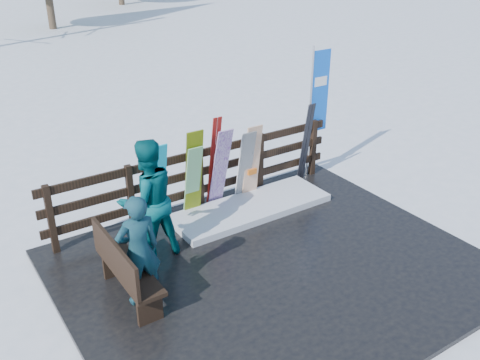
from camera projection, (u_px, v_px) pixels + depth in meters
ground at (274, 271)px, 8.04m from camera, size 700.00×700.00×0.00m
deck at (274, 268)px, 8.02m from camera, size 6.00×5.00×0.08m
fence at (200, 174)px, 9.37m from camera, size 5.60×0.10×1.15m
snow_patch at (251, 208)px, 9.52m from camera, size 2.90×1.00×0.12m
bench at (124, 268)px, 7.09m from camera, size 0.41×1.50×0.97m
snowboard_0 at (158, 186)px, 8.71m from camera, size 0.27×0.36×1.54m
snowboard_1 at (193, 182)px, 9.07m from camera, size 0.27×0.32×1.35m
snowboard_2 at (194, 174)px, 9.02m from camera, size 0.31×0.25×1.62m
snowboard_3 at (220, 169)px, 9.29m from camera, size 0.29×0.45×1.56m
snowboard_4 at (245, 166)px, 9.59m from camera, size 0.29×0.29×1.38m
snowboard_5 at (252, 163)px, 9.65m from camera, size 0.31×0.21×1.45m
ski_pair_a at (214, 163)px, 9.26m from camera, size 0.16×0.34×1.76m
ski_pair_b at (306, 142)px, 10.32m from camera, size 0.17×0.26×1.61m
rental_flag at (317, 97)px, 10.32m from camera, size 0.45×0.04×2.60m
person_front at (138, 251)px, 6.96m from camera, size 0.60×0.41×1.59m
person_back at (148, 200)px, 7.88m from camera, size 0.96×0.76×1.91m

